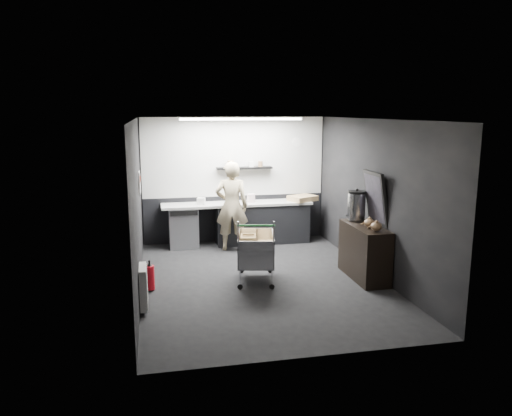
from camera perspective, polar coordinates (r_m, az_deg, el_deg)
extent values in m
plane|color=black|center=(8.58, 0.62, -8.24)|extent=(5.50, 5.50, 0.00)
plane|color=silver|center=(8.09, 0.66, 10.11)|extent=(5.50, 5.50, 0.00)
plane|color=black|center=(10.90, -2.48, 3.24)|extent=(5.50, 0.00, 5.50)
plane|color=black|center=(5.64, 6.69, -4.32)|extent=(5.50, 0.00, 5.50)
plane|color=black|center=(8.04, -13.41, 0.12)|extent=(0.00, 5.50, 5.50)
plane|color=black|center=(8.87, 13.36, 1.13)|extent=(0.00, 5.50, 5.50)
cube|color=#B4B4AF|center=(10.82, -2.49, 5.85)|extent=(3.95, 0.02, 1.70)
cube|color=black|center=(11.03, -2.43, -1.15)|extent=(3.95, 0.02, 1.00)
cube|color=black|center=(10.77, -1.33, 4.60)|extent=(1.20, 0.22, 0.04)
cylinder|color=silver|center=(11.10, 4.72, 7.51)|extent=(0.20, 0.03, 0.20)
cube|color=white|center=(9.29, -13.16, 2.83)|extent=(0.02, 0.30, 0.40)
cube|color=#B62C16|center=(9.28, -13.14, 3.26)|extent=(0.02, 0.22, 0.10)
cube|color=silver|center=(7.43, -12.76, -8.76)|extent=(0.10, 0.50, 0.60)
cube|color=white|center=(9.91, -1.69, 10.12)|extent=(2.40, 0.20, 0.04)
cube|color=black|center=(10.85, 0.71, -1.75)|extent=(2.00, 0.56, 0.85)
cube|color=#ADAEA9|center=(10.65, -2.17, 0.47)|extent=(3.20, 0.60, 0.05)
cube|color=#9EA0A5|center=(10.62, -8.29, -2.15)|extent=(0.60, 0.58, 0.85)
cube|color=black|center=(10.25, -8.24, -0.60)|extent=(0.56, 0.02, 0.10)
imported|color=beige|center=(10.18, -2.80, 0.21)|extent=(0.74, 0.56, 1.84)
cube|color=silver|center=(8.45, -0.01, -6.15)|extent=(0.77, 1.02, 0.02)
cube|color=silver|center=(8.33, -1.94, -4.74)|extent=(0.20, 0.90, 0.49)
cube|color=silver|center=(8.45, 1.90, -4.52)|extent=(0.20, 0.90, 0.49)
cube|color=silver|center=(7.97, 0.65, -5.49)|extent=(0.59, 0.14, 0.49)
cube|color=silver|center=(8.81, -0.61, -3.85)|extent=(0.59, 0.14, 0.49)
cylinder|color=silver|center=(8.06, -1.20, -8.14)|extent=(0.02, 0.02, 0.32)
cylinder|color=silver|center=(8.17, 2.38, -7.89)|extent=(0.02, 0.02, 0.32)
cylinder|color=silver|center=(8.84, -2.21, -6.38)|extent=(0.02, 0.02, 0.32)
cylinder|color=silver|center=(8.94, 1.06, -6.19)|extent=(0.02, 0.02, 0.32)
cylinder|color=green|center=(7.78, 0.76, -1.99)|extent=(0.59, 0.15, 0.03)
cube|color=olive|center=(8.47, -1.02, -4.59)|extent=(0.32, 0.37, 0.41)
cube|color=olive|center=(8.31, 1.20, -5.06)|extent=(0.29, 0.34, 0.37)
cylinder|color=black|center=(8.11, -1.19, -9.08)|extent=(0.09, 0.05, 0.09)
cylinder|color=black|center=(8.89, -2.20, -7.25)|extent=(0.09, 0.05, 0.09)
cylinder|color=black|center=(8.21, 2.37, -8.82)|extent=(0.09, 0.05, 0.09)
cylinder|color=black|center=(8.98, 1.06, -7.04)|extent=(0.09, 0.05, 0.09)
cube|color=black|center=(8.75, 12.28, -4.94)|extent=(0.46, 1.23, 0.92)
cylinder|color=silver|center=(8.95, 11.41, 0.17)|extent=(0.31, 0.31, 0.47)
cylinder|color=black|center=(8.91, 11.47, 1.79)|extent=(0.31, 0.31, 0.04)
sphere|color=black|center=(8.90, 11.48, 2.05)|extent=(0.05, 0.05, 0.05)
ellipsoid|color=brown|center=(8.48, 12.85, -1.69)|extent=(0.18, 0.18, 0.15)
ellipsoid|color=brown|center=(8.26, 13.58, -2.07)|extent=(0.18, 0.18, 0.15)
cube|color=black|center=(8.67, 13.54, 1.11)|extent=(0.21, 0.72, 0.92)
cube|color=black|center=(8.66, 13.39, 1.10)|extent=(0.15, 0.61, 0.79)
cylinder|color=red|center=(8.21, -12.02, -7.78)|extent=(0.15, 0.15, 0.39)
cone|color=black|center=(8.14, -12.08, -6.33)|extent=(0.10, 0.10, 0.06)
cylinder|color=black|center=(8.13, -12.09, -6.07)|extent=(0.03, 0.03, 0.06)
cube|color=#A18256|center=(10.92, 5.34, 1.13)|extent=(0.68, 0.62, 0.11)
cylinder|color=beige|center=(10.68, -0.58, 1.13)|extent=(0.18, 0.18, 0.18)
cube|color=silver|center=(10.49, -6.28, 0.78)|extent=(0.19, 0.17, 0.14)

